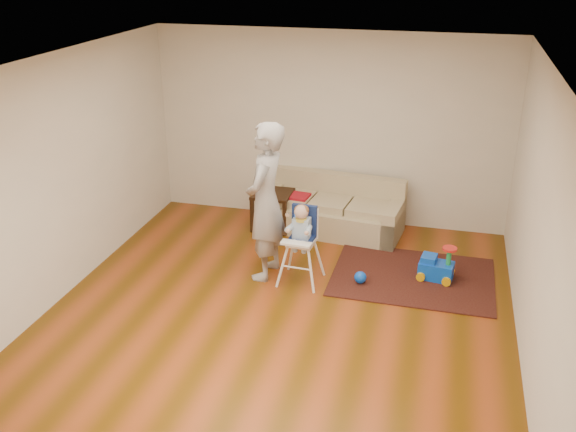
% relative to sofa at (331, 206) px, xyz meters
% --- Properties ---
extents(ground, '(5.50, 5.50, 0.00)m').
position_rel_sofa_xyz_m(ground, '(-0.13, -2.30, -0.38)').
color(ground, '#533106').
rests_on(ground, ground).
extents(room_envelope, '(5.04, 5.52, 2.72)m').
position_rel_sofa_xyz_m(room_envelope, '(-0.13, -1.77, 1.50)').
color(room_envelope, beige).
rests_on(room_envelope, ground).
extents(sofa, '(2.03, 1.01, 0.75)m').
position_rel_sofa_xyz_m(sofa, '(0.00, 0.00, 0.00)').
color(sofa, tan).
rests_on(sofa, ground).
extents(side_table, '(0.53, 0.53, 0.53)m').
position_rel_sofa_xyz_m(side_table, '(-0.82, -0.09, -0.11)').
color(side_table, black).
rests_on(side_table, ground).
extents(area_rug, '(1.93, 1.46, 0.02)m').
position_rel_sofa_xyz_m(area_rug, '(1.23, -1.10, -0.37)').
color(area_rug, black).
rests_on(area_rug, ground).
extents(ride_on_toy, '(0.44, 0.34, 0.44)m').
position_rel_sofa_xyz_m(ride_on_toy, '(1.50, -1.08, -0.14)').
color(ride_on_toy, blue).
rests_on(ride_on_toy, area_rug).
extents(toy_ball, '(0.15, 0.15, 0.15)m').
position_rel_sofa_xyz_m(toy_ball, '(0.64, -1.42, -0.29)').
color(toy_ball, blue).
rests_on(toy_ball, area_rug).
extents(high_chair, '(0.49, 0.49, 0.99)m').
position_rel_sofa_xyz_m(high_chair, '(-0.07, -1.52, 0.10)').
color(high_chair, white).
rests_on(high_chair, ground).
extents(adult, '(0.50, 0.73, 1.91)m').
position_rel_sofa_xyz_m(adult, '(-0.51, -1.46, 0.58)').
color(adult, gray).
rests_on(adult, ground).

